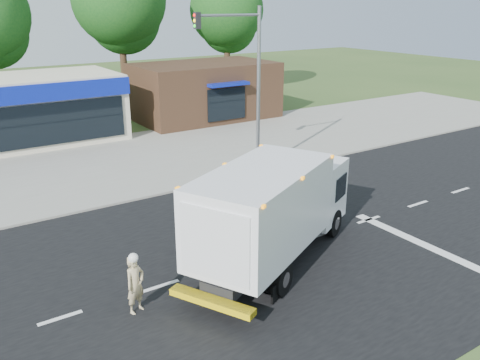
# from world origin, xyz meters

# --- Properties ---
(ground) EXTENTS (120.00, 120.00, 0.00)m
(ground) POSITION_xyz_m (0.00, 0.00, 0.00)
(ground) COLOR #385123
(ground) RESTS_ON ground
(road_asphalt) EXTENTS (60.00, 14.00, 0.02)m
(road_asphalt) POSITION_xyz_m (0.00, 0.00, 0.00)
(road_asphalt) COLOR black
(road_asphalt) RESTS_ON ground
(sidewalk) EXTENTS (60.00, 2.40, 0.12)m
(sidewalk) POSITION_xyz_m (0.00, 8.20, 0.06)
(sidewalk) COLOR gray
(sidewalk) RESTS_ON ground
(parking_apron) EXTENTS (60.00, 9.00, 0.02)m
(parking_apron) POSITION_xyz_m (0.00, 14.00, 0.01)
(parking_apron) COLOR gray
(parking_apron) RESTS_ON ground
(lane_markings) EXTENTS (55.20, 7.00, 0.01)m
(lane_markings) POSITION_xyz_m (1.35, -1.35, 0.02)
(lane_markings) COLOR silver
(lane_markings) RESTS_ON road_asphalt
(ems_box_truck) EXTENTS (8.10, 5.70, 3.48)m
(ems_box_truck) POSITION_xyz_m (-2.26, -0.67, 2.01)
(ems_box_truck) COLOR black
(ems_box_truck) RESTS_ON ground
(emergency_worker) EXTENTS (0.72, 0.61, 1.80)m
(emergency_worker) POSITION_xyz_m (-7.10, -0.83, 0.89)
(emergency_worker) COLOR tan
(emergency_worker) RESTS_ON ground
(brown_storefront) EXTENTS (10.00, 6.70, 4.00)m
(brown_storefront) POSITION_xyz_m (7.00, 19.98, 2.00)
(brown_storefront) COLOR #382316
(brown_storefront) RESTS_ON ground
(traffic_signal_pole) EXTENTS (3.51, 0.25, 8.00)m
(traffic_signal_pole) POSITION_xyz_m (2.35, 7.60, 4.92)
(traffic_signal_pole) COLOR gray
(traffic_signal_pole) RESTS_ON ground
(background_trees) EXTENTS (36.77, 7.39, 12.10)m
(background_trees) POSITION_xyz_m (-0.85, 28.16, 7.38)
(background_trees) COLOR #332114
(background_trees) RESTS_ON ground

